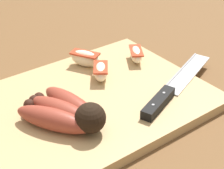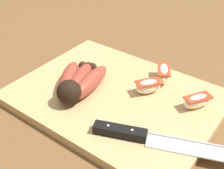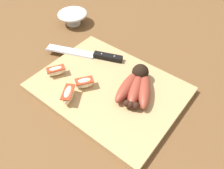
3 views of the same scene
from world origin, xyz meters
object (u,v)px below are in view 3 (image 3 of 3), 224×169
at_px(apple_wedge_near, 68,94).
at_px(apple_wedge_middle, 85,83).
at_px(banana_bunch, 137,86).
at_px(chefs_knife, 95,55).
at_px(ceramic_bowl, 73,17).
at_px(apple_wedge_far, 56,71).

bearing_deg(apple_wedge_near, apple_wedge_middle, 86.93).
distance_m(banana_bunch, chefs_knife, 0.21).
height_order(apple_wedge_near, apple_wedge_middle, apple_wedge_near).
relative_size(chefs_knife, apple_wedge_near, 3.82).
relative_size(banana_bunch, apple_wedge_near, 2.27).
distance_m(apple_wedge_near, apple_wedge_middle, 0.06).
bearing_deg(apple_wedge_middle, ceramic_bowl, 140.20).
bearing_deg(apple_wedge_middle, banana_bunch, 32.71).
bearing_deg(apple_wedge_near, ceramic_bowl, 133.48).
xyz_separation_m(apple_wedge_near, ceramic_bowl, (-0.30, 0.32, -0.01)).
height_order(apple_wedge_near, ceramic_bowl, apple_wedge_near).
xyz_separation_m(banana_bunch, apple_wedge_near, (-0.13, -0.15, -0.00)).
relative_size(chefs_knife, apple_wedge_middle, 4.28).
distance_m(apple_wedge_near, ceramic_bowl, 0.44).
bearing_deg(banana_bunch, apple_wedge_middle, -147.29).
bearing_deg(banana_bunch, apple_wedge_far, -157.16).
bearing_deg(ceramic_bowl, apple_wedge_near, -46.52).
distance_m(chefs_knife, apple_wedge_far, 0.15).
xyz_separation_m(banana_bunch, apple_wedge_middle, (-0.13, -0.08, -0.00)).
bearing_deg(banana_bunch, apple_wedge_near, -132.29).
relative_size(banana_bunch, chefs_knife, 0.59).
xyz_separation_m(apple_wedge_far, ceramic_bowl, (-0.20, 0.27, -0.01)).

